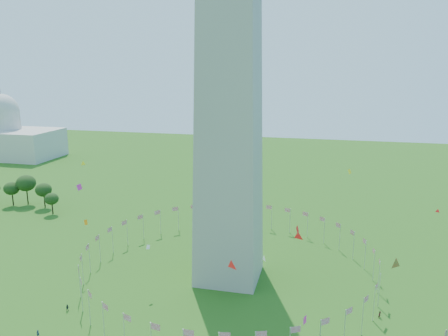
{
  "coord_description": "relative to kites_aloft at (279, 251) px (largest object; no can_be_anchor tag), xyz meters",
  "views": [
    {
      "loc": [
        24.9,
        -60.51,
        58.13
      ],
      "look_at": [
        2.12,
        35.0,
        35.14
      ],
      "focal_mm": 35.0,
      "sensor_mm": 36.0,
      "label": 1
    }
  ],
  "objects": [
    {
      "name": "flag_ring",
      "position": [
        -16.98,
        30.6,
        -18.36
      ],
      "size": [
        80.24,
        80.24,
        9.0
      ],
      "color": "silver",
      "rests_on": "ground"
    },
    {
      "name": "capitol_building",
      "position": [
        -196.98,
        160.6,
        0.14
      ],
      "size": [
        70.0,
        35.0,
        46.0
      ],
      "primitive_type": null,
      "color": "beige",
      "rests_on": "ground"
    },
    {
      "name": "kites_aloft",
      "position": [
        0.0,
        0.0,
        0.0
      ],
      "size": [
        95.04,
        63.31,
        39.46
      ],
      "color": "red",
      "rests_on": "ground"
    },
    {
      "name": "tree_line_west",
      "position": [
        -124.88,
        71.46,
        -17.23
      ],
      "size": [
        55.35,
        15.6,
        13.11
      ],
      "color": "#264B19",
      "rests_on": "ground"
    }
  ]
}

